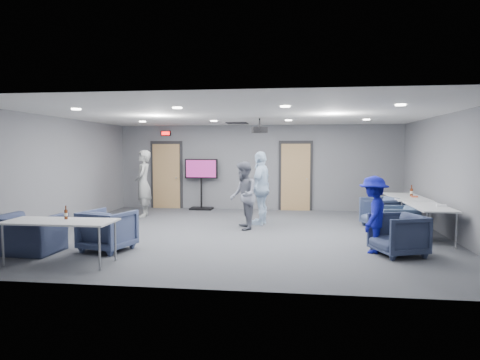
# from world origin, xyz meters

# --- Properties ---
(floor) EXTENTS (9.00, 9.00, 0.00)m
(floor) POSITION_xyz_m (0.00, 0.00, 0.00)
(floor) COLOR #3B3D43
(floor) RESTS_ON ground
(ceiling) EXTENTS (9.00, 9.00, 0.00)m
(ceiling) POSITION_xyz_m (0.00, 0.00, 2.70)
(ceiling) COLOR silver
(ceiling) RESTS_ON wall_back
(wall_back) EXTENTS (9.00, 0.02, 2.70)m
(wall_back) POSITION_xyz_m (0.00, 4.00, 1.35)
(wall_back) COLOR slate
(wall_back) RESTS_ON floor
(wall_front) EXTENTS (9.00, 0.02, 2.70)m
(wall_front) POSITION_xyz_m (0.00, -4.00, 1.35)
(wall_front) COLOR slate
(wall_front) RESTS_ON floor
(wall_left) EXTENTS (0.02, 8.00, 2.70)m
(wall_left) POSITION_xyz_m (-4.50, 0.00, 1.35)
(wall_left) COLOR slate
(wall_left) RESTS_ON floor
(wall_right) EXTENTS (0.02, 8.00, 2.70)m
(wall_right) POSITION_xyz_m (4.50, 0.00, 1.35)
(wall_right) COLOR slate
(wall_right) RESTS_ON floor
(door_left) EXTENTS (1.06, 0.17, 2.24)m
(door_left) POSITION_xyz_m (-3.00, 3.95, 1.07)
(door_left) COLOR black
(door_left) RESTS_ON wall_back
(door_right) EXTENTS (1.06, 0.17, 2.24)m
(door_right) POSITION_xyz_m (1.20, 3.95, 1.07)
(door_right) COLOR black
(door_right) RESTS_ON wall_back
(exit_sign) EXTENTS (0.32, 0.08, 0.16)m
(exit_sign) POSITION_xyz_m (-3.00, 3.93, 2.45)
(exit_sign) COLOR black
(exit_sign) RESTS_ON wall_back
(hvac_diffuser) EXTENTS (0.60, 0.60, 0.03)m
(hvac_diffuser) POSITION_xyz_m (-0.50, 2.80, 2.69)
(hvac_diffuser) COLOR black
(hvac_diffuser) RESTS_ON ceiling
(downlights) EXTENTS (6.18, 3.78, 0.02)m
(downlights) POSITION_xyz_m (0.00, 0.00, 2.68)
(downlights) COLOR white
(downlights) RESTS_ON ceiling
(person_a) EXTENTS (0.61, 0.78, 1.90)m
(person_a) POSITION_xyz_m (-3.12, 2.09, 0.95)
(person_a) COLOR #949694
(person_a) RESTS_ON floor
(person_b) EXTENTS (0.77, 0.91, 1.63)m
(person_b) POSITION_xyz_m (-0.04, 0.48, 0.82)
(person_b) COLOR slate
(person_b) RESTS_ON floor
(person_c) EXTENTS (0.69, 1.17, 1.87)m
(person_c) POSITION_xyz_m (0.32, 1.25, 0.94)
(person_c) COLOR #C5E0FE
(person_c) RESTS_ON floor
(person_d) EXTENTS (0.81, 1.05, 1.43)m
(person_d) POSITION_xyz_m (2.64, -1.51, 0.71)
(person_d) COLOR #161B93
(person_d) RESTS_ON floor
(chair_right_a) EXTENTS (1.07, 1.06, 0.74)m
(chair_right_a) POSITION_xyz_m (3.32, 1.21, 0.37)
(chair_right_a) COLOR #3E4B6C
(chair_right_a) RESTS_ON floor
(chair_right_b) EXTENTS (0.82, 0.80, 0.71)m
(chair_right_b) POSITION_xyz_m (3.35, -0.20, 0.35)
(chair_right_b) COLOR #37475F
(chair_right_b) RESTS_ON floor
(chair_right_c) EXTENTS (1.06, 1.04, 0.76)m
(chair_right_c) POSITION_xyz_m (3.04, -1.68, 0.38)
(chair_right_c) COLOR #313A55
(chair_right_c) RESTS_ON floor
(chair_front_a) EXTENTS (1.03, 1.05, 0.78)m
(chair_front_a) POSITION_xyz_m (-2.32, -2.00, 0.39)
(chair_front_a) COLOR #3E496B
(chair_front_a) RESTS_ON floor
(chair_front_b) EXTENTS (1.14, 1.01, 0.71)m
(chair_front_b) POSITION_xyz_m (-3.69, -2.40, 0.36)
(chair_front_b) COLOR #333C58
(chair_front_b) RESTS_ON floor
(table_right_a) EXTENTS (0.80, 1.92, 0.73)m
(table_right_a) POSITION_xyz_m (4.00, 1.65, 0.69)
(table_right_a) COLOR silver
(table_right_a) RESTS_ON floor
(table_right_b) EXTENTS (0.71, 1.69, 0.73)m
(table_right_b) POSITION_xyz_m (4.00, -0.25, 0.68)
(table_right_b) COLOR silver
(table_right_b) RESTS_ON floor
(table_front_left) EXTENTS (1.82, 0.76, 0.73)m
(table_front_left) POSITION_xyz_m (-2.70, -3.00, 0.69)
(table_front_left) COLOR silver
(table_front_left) RESTS_ON floor
(bottle_front) EXTENTS (0.06, 0.06, 0.23)m
(bottle_front) POSITION_xyz_m (-2.67, -2.85, 0.82)
(bottle_front) COLOR #58240F
(bottle_front) RESTS_ON table_front_left
(bottle_right) EXTENTS (0.08, 0.08, 0.29)m
(bottle_right) POSITION_xyz_m (4.12, 1.66, 0.84)
(bottle_right) COLOR #58240F
(bottle_right) RESTS_ON table_right_a
(snack_box) EXTENTS (0.17, 0.12, 0.04)m
(snack_box) POSITION_xyz_m (4.14, 1.46, 0.75)
(snack_box) COLOR #C14E30
(snack_box) RESTS_ON table_right_a
(wrapper) EXTENTS (0.21, 0.16, 0.04)m
(wrapper) POSITION_xyz_m (4.21, -0.33, 0.75)
(wrapper) COLOR white
(wrapper) RESTS_ON table_right_b
(tv_stand) EXTENTS (1.06, 0.50, 1.62)m
(tv_stand) POSITION_xyz_m (-1.79, 3.75, 0.92)
(tv_stand) COLOR black
(tv_stand) RESTS_ON floor
(projector) EXTENTS (0.43, 0.39, 0.36)m
(projector) POSITION_xyz_m (0.30, 1.01, 2.40)
(projector) COLOR black
(projector) RESTS_ON ceiling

